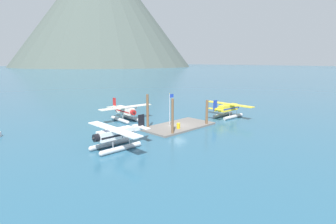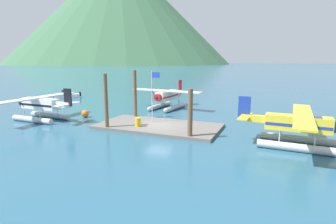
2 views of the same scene
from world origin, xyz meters
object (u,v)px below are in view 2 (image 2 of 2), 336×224
object	(u,v)px
fuel_drum	(138,122)
seaplane_white_port_aft	(41,107)
flagpole	(153,90)
seaplane_yellow_stbd_aft	(298,128)
seaplane_cream_bow_left	(167,98)
mooring_buoy	(85,114)
boat_white_open_west	(66,95)

from	to	relation	value
fuel_drum	seaplane_white_port_aft	xyz separation A→B (m)	(-12.34, -0.56, 0.84)
flagpole	seaplane_yellow_stbd_aft	distance (m)	14.17
fuel_drum	seaplane_cream_bow_left	bearing A→B (deg)	98.48
mooring_buoy	seaplane_cream_bow_left	xyz separation A→B (m)	(6.99, 9.12, 1.13)
mooring_buoy	seaplane_white_port_aft	xyz separation A→B (m)	(-3.60, -3.22, 1.13)
fuel_drum	seaplane_white_port_aft	size ratio (longest dim) A/B	0.08
seaplane_cream_bow_left	boat_white_open_west	xyz separation A→B (m)	(-21.37, 3.24, -1.09)
mooring_buoy	seaplane_white_port_aft	world-z (taller)	seaplane_white_port_aft
flagpole	seaplane_cream_bow_left	distance (m)	9.91
flagpole	seaplane_white_port_aft	xyz separation A→B (m)	(-12.89, -2.94, -2.15)
seaplane_white_port_aft	fuel_drum	bearing A→B (deg)	2.58
seaplane_white_port_aft	seaplane_cream_bow_left	bearing A→B (deg)	49.37
seaplane_white_port_aft	seaplane_cream_bow_left	size ratio (longest dim) A/B	0.99
mooring_buoy	seaplane_yellow_stbd_aft	xyz separation A→B (m)	(23.08, -2.73, 1.13)
mooring_buoy	seaplane_cream_bow_left	distance (m)	11.54
flagpole	fuel_drum	size ratio (longest dim) A/B	6.20
seaplane_cream_bow_left	seaplane_white_port_aft	bearing A→B (deg)	-130.63
mooring_buoy	seaplane_cream_bow_left	size ratio (longest dim) A/B	0.09
flagpole	seaplane_cream_bow_left	xyz separation A→B (m)	(-2.31, 9.40, -2.15)
seaplane_white_port_aft	flagpole	bearing A→B (deg)	12.83
seaplane_yellow_stbd_aft	flagpole	bearing A→B (deg)	169.94
mooring_buoy	boat_white_open_west	bearing A→B (deg)	139.33
boat_white_open_west	seaplane_cream_bow_left	bearing A→B (deg)	-8.63
boat_white_open_west	flagpole	bearing A→B (deg)	-28.10
fuel_drum	boat_white_open_west	distance (m)	27.58
mooring_buoy	boat_white_open_west	distance (m)	18.97
fuel_drum	mooring_buoy	xyz separation A→B (m)	(-8.74, 2.66, -0.29)
mooring_buoy	seaplane_cream_bow_left	bearing A→B (deg)	52.53
seaplane_yellow_stbd_aft	seaplane_white_port_aft	bearing A→B (deg)	-178.95
flagpole	mooring_buoy	world-z (taller)	flagpole
seaplane_yellow_stbd_aft	boat_white_open_west	world-z (taller)	seaplane_yellow_stbd_aft
mooring_buoy	boat_white_open_west	xyz separation A→B (m)	(-14.39, 12.36, 0.04)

